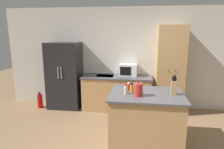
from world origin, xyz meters
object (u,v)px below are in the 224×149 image
at_px(pantry_cabinet, 170,70).
at_px(spice_bottle_tall_dark, 126,89).
at_px(spice_bottle_short_red, 140,90).
at_px(spice_bottle_pale_salt, 129,87).
at_px(knife_block, 174,87).
at_px(spice_bottle_green_herb, 132,88).
at_px(spice_bottle_amber_oil, 125,91).
at_px(microwave, 128,70).
at_px(fire_extinguisher, 40,101).
at_px(refrigerator, 65,75).
at_px(kettle, 138,90).

relative_size(pantry_cabinet, spice_bottle_tall_dark, 12.10).
distance_m(spice_bottle_short_red, spice_bottle_pale_salt, 0.23).
height_order(knife_block, spice_bottle_short_red, knife_block).
relative_size(knife_block, spice_bottle_green_herb, 2.10).
xyz_separation_m(spice_bottle_amber_oil, spice_bottle_green_herb, (0.12, 0.04, 0.04)).
relative_size(microwave, spice_bottle_pale_salt, 3.15).
bearing_deg(fire_extinguisher, spice_bottle_pale_salt, -26.77).
bearing_deg(spice_bottle_green_herb, spice_bottle_tall_dark, -130.88).
bearing_deg(knife_block, refrigerator, 148.33).
bearing_deg(spice_bottle_tall_dark, kettle, -20.53).
xyz_separation_m(spice_bottle_pale_salt, kettle, (0.17, -0.30, 0.04)).
bearing_deg(fire_extinguisher, microwave, 7.29).
distance_m(kettle, fire_extinguisher, 3.12).
relative_size(microwave, spice_bottle_short_red, 5.56).
bearing_deg(pantry_cabinet, kettle, -113.33).
bearing_deg(fire_extinguisher, spice_bottle_green_herb, -28.29).
bearing_deg(kettle, spice_bottle_pale_salt, 119.57).
relative_size(refrigerator, spice_bottle_short_red, 21.27).
height_order(refrigerator, spice_bottle_green_herb, refrigerator).
bearing_deg(microwave, spice_bottle_green_herb, -84.24).
relative_size(microwave, kettle, 1.89).
bearing_deg(spice_bottle_amber_oil, microwave, 91.58).
bearing_deg(spice_bottle_pale_salt, microwave, 93.98).
xyz_separation_m(pantry_cabinet, kettle, (-0.75, -1.73, -0.02)).
bearing_deg(spice_bottle_amber_oil, spice_bottle_tall_dark, -72.76).
height_order(spice_bottle_short_red, fire_extinguisher, spice_bottle_short_red).
xyz_separation_m(spice_bottle_tall_dark, kettle, (0.21, -0.08, 0.02)).
height_order(spice_bottle_short_red, spice_bottle_green_herb, spice_bottle_green_herb).
bearing_deg(spice_bottle_amber_oil, spice_bottle_green_herb, 20.66).
distance_m(spice_bottle_pale_salt, fire_extinguisher, 2.82).
relative_size(knife_block, spice_bottle_amber_oil, 4.12).
bearing_deg(spice_bottle_tall_dark, spice_bottle_amber_oil, 107.24).
bearing_deg(fire_extinguisher, knife_block, -23.38).
bearing_deg(kettle, pantry_cabinet, 66.67).
height_order(spice_bottle_tall_dark, spice_bottle_short_red, spice_bottle_tall_dark).
relative_size(microwave, spice_bottle_amber_oil, 5.37).
height_order(microwave, spice_bottle_tall_dark, microwave).
bearing_deg(spice_bottle_short_red, fire_extinguisher, 153.16).
height_order(pantry_cabinet, spice_bottle_short_red, pantry_cabinet).
xyz_separation_m(microwave, spice_bottle_pale_salt, (0.11, -1.51, -0.02)).
relative_size(spice_bottle_short_red, spice_bottle_pale_salt, 0.57).
bearing_deg(kettle, knife_block, 13.82).
distance_m(spice_bottle_green_herb, kettle, 0.22).
height_order(spice_bottle_short_red, spice_bottle_pale_salt, spice_bottle_pale_salt).
bearing_deg(refrigerator, spice_bottle_pale_salt, -38.52).
relative_size(refrigerator, spice_bottle_tall_dark, 9.71).
bearing_deg(knife_block, spice_bottle_short_red, 174.69).
distance_m(spice_bottle_green_herb, spice_bottle_pale_salt, 0.13).
relative_size(refrigerator, spice_bottle_amber_oil, 20.55).
relative_size(pantry_cabinet, spice_bottle_amber_oil, 25.59).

